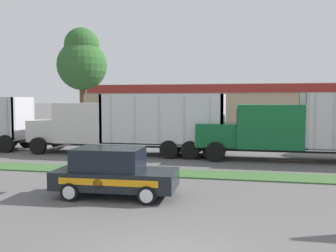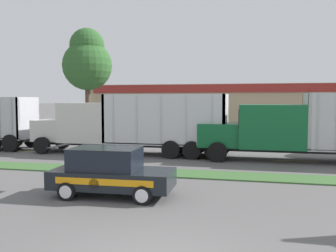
% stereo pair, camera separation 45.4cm
% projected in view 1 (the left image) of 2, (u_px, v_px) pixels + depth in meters
% --- Properties ---
extents(grass_verge, '(120.00, 1.73, 0.06)m').
position_uv_depth(grass_verge, '(211.00, 175.00, 16.26)').
color(grass_verge, '#3D6633').
rests_on(grass_verge, ground_plane).
extents(centre_line_2, '(2.40, 0.14, 0.01)m').
position_uv_depth(centre_line_2, '(23.00, 152.00, 23.52)').
color(centre_line_2, yellow).
rests_on(centre_line_2, ground_plane).
extents(centre_line_3, '(2.40, 0.14, 0.01)m').
position_uv_depth(centre_line_3, '(104.00, 155.00, 22.42)').
color(centre_line_3, yellow).
rests_on(centre_line_3, ground_plane).
extents(centre_line_4, '(2.40, 0.14, 0.01)m').
position_uv_depth(centre_line_4, '(193.00, 157.00, 21.31)').
color(centre_line_4, yellow).
rests_on(centre_line_4, ground_plane).
extents(centre_line_5, '(2.40, 0.14, 0.01)m').
position_uv_depth(centre_line_5, '(292.00, 161.00, 20.20)').
color(centre_line_5, yellow).
rests_on(centre_line_5, ground_plane).
extents(dump_truck_mid, '(12.06, 2.80, 3.61)m').
position_uv_depth(dump_truck_mid, '(108.00, 127.00, 22.84)').
color(dump_truck_mid, black).
rests_on(dump_truck_mid, ground_plane).
extents(dump_truck_far_right, '(11.83, 2.82, 3.63)m').
position_uv_depth(dump_truck_far_right, '(289.00, 130.00, 20.14)').
color(dump_truck_far_right, black).
rests_on(dump_truck_far_right, ground_plane).
extents(rally_car, '(4.18, 2.03, 1.69)m').
position_uv_depth(rally_car, '(113.00, 172.00, 12.71)').
color(rally_car, black).
rests_on(rally_car, ground_plane).
extents(store_building_backdrop, '(35.97, 12.10, 4.84)m').
position_uv_depth(store_building_backdrop, '(252.00, 107.00, 41.88)').
color(store_building_backdrop, tan).
rests_on(store_building_backdrop, ground_plane).
extents(tree_behind_left, '(4.17, 4.17, 9.29)m').
position_uv_depth(tree_behind_left, '(82.00, 61.00, 31.33)').
color(tree_behind_left, brown).
rests_on(tree_behind_left, ground_plane).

